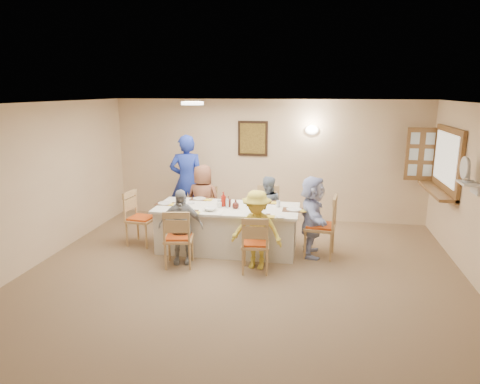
% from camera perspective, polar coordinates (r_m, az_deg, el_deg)
% --- Properties ---
extents(ground, '(7.00, 7.00, 0.00)m').
position_cam_1_polar(ground, '(6.02, -0.48, -12.95)').
color(ground, '#8F7259').
extents(room_walls, '(7.00, 7.00, 7.00)m').
position_cam_1_polar(room_walls, '(5.52, -0.51, 1.27)').
color(room_walls, beige).
rests_on(room_walls, ground).
extents(wall_picture, '(0.62, 0.05, 0.72)m').
position_cam_1_polar(wall_picture, '(8.91, 1.72, 7.15)').
color(wall_picture, black).
rests_on(wall_picture, room_walls).
extents(wall_sconce, '(0.26, 0.09, 0.18)m').
position_cam_1_polar(wall_sconce, '(8.78, 9.55, 8.18)').
color(wall_sconce, white).
rests_on(wall_sconce, room_walls).
extents(ceiling_light, '(0.36, 0.36, 0.05)m').
position_cam_1_polar(ceiling_light, '(7.09, -6.36, 11.69)').
color(ceiling_light, white).
rests_on(ceiling_light, room_walls).
extents(serving_hatch, '(0.06, 1.50, 1.15)m').
position_cam_1_polar(serving_hatch, '(8.10, 25.92, 3.73)').
color(serving_hatch, brown).
rests_on(serving_hatch, room_walls).
extents(hatch_sill, '(0.30, 1.50, 0.05)m').
position_cam_1_polar(hatch_sill, '(8.16, 24.73, 0.15)').
color(hatch_sill, brown).
rests_on(hatch_sill, room_walls).
extents(shutter_door, '(0.55, 0.04, 1.00)m').
position_cam_1_polar(shutter_door, '(8.76, 22.98, 4.66)').
color(shutter_door, brown).
rests_on(shutter_door, room_walls).
extents(fan_shelf, '(0.22, 0.36, 0.03)m').
position_cam_1_polar(fan_shelf, '(6.82, 28.14, 1.04)').
color(fan_shelf, white).
rests_on(fan_shelf, room_walls).
extents(desk_fan, '(0.30, 0.30, 0.28)m').
position_cam_1_polar(desk_fan, '(6.79, 28.04, 2.29)').
color(desk_fan, '#A5A5A8').
rests_on(desk_fan, fan_shelf).
extents(dining_table, '(2.40, 1.01, 0.76)m').
position_cam_1_polar(dining_table, '(7.32, -1.71, -4.87)').
color(dining_table, beige).
rests_on(dining_table, ground).
extents(chair_back_left, '(0.46, 0.46, 0.89)m').
position_cam_1_polar(chair_back_left, '(8.17, -4.69, -2.45)').
color(chair_back_left, tan).
rests_on(chair_back_left, ground).
extents(chair_back_right, '(0.49, 0.49, 0.95)m').
position_cam_1_polar(chair_back_right, '(7.95, 3.71, -2.68)').
color(chair_back_right, tan).
rests_on(chair_back_right, ground).
extents(chair_front_left, '(0.52, 0.52, 0.93)m').
position_cam_1_polar(chair_front_left, '(6.71, -8.18, -5.95)').
color(chair_front_left, tan).
rests_on(chair_front_left, ground).
extents(chair_front_right, '(0.47, 0.47, 0.89)m').
position_cam_1_polar(chair_front_right, '(6.45, 2.08, -6.80)').
color(chair_front_right, tan).
rests_on(chair_front_right, ground).
extents(chair_left_end, '(0.51, 0.51, 0.96)m').
position_cam_1_polar(chair_left_end, '(7.74, -13.04, -3.40)').
color(chair_left_end, tan).
rests_on(chair_left_end, ground).
extents(chair_right_end, '(0.55, 0.55, 1.04)m').
position_cam_1_polar(chair_right_end, '(7.13, 10.60, -4.42)').
color(chair_right_end, tan).
rests_on(chair_right_end, ground).
extents(diner_back_left, '(0.74, 0.56, 1.34)m').
position_cam_1_polar(diner_back_left, '(8.00, -4.93, -1.12)').
color(diner_back_left, brown).
rests_on(diner_back_left, ground).
extents(diner_back_right, '(0.66, 0.56, 1.17)m').
position_cam_1_polar(diner_back_right, '(7.81, 3.62, -2.12)').
color(diner_back_right, gray).
rests_on(diner_back_right, ground).
extents(diner_front_left, '(0.81, 0.55, 1.19)m').
position_cam_1_polar(diner_front_left, '(6.77, -7.90, -4.58)').
color(diner_front_left, '#9C9EA3').
rests_on(diner_front_left, ground).
extents(diner_front_right, '(0.90, 0.65, 1.23)m').
position_cam_1_polar(diner_front_right, '(6.51, 2.24, -5.07)').
color(diner_front_right, yellow).
rests_on(diner_front_right, ground).
extents(diner_right_end, '(1.29, 0.54, 1.34)m').
position_cam_1_polar(diner_right_end, '(7.09, 9.61, -3.21)').
color(diner_right_end, silver).
rests_on(diner_right_end, ground).
extents(caregiver, '(0.87, 0.74, 1.84)m').
position_cam_1_polar(caregiver, '(8.51, -7.08, 1.44)').
color(caregiver, '#1F34A6').
rests_on(caregiver, ground).
extents(placemat_fl, '(0.38, 0.28, 0.01)m').
position_cam_1_polar(placemat_fl, '(6.96, -7.29, -2.63)').
color(placemat_fl, '#472B19').
rests_on(placemat_fl, dining_table).
extents(plate_fl, '(0.23, 0.23, 0.01)m').
position_cam_1_polar(plate_fl, '(6.96, -7.29, -2.55)').
color(plate_fl, white).
rests_on(plate_fl, dining_table).
extents(napkin_fl, '(0.13, 0.13, 0.01)m').
position_cam_1_polar(napkin_fl, '(6.86, -5.98, -2.77)').
color(napkin_fl, yellow).
rests_on(napkin_fl, dining_table).
extents(placemat_fr, '(0.34, 0.25, 0.01)m').
position_cam_1_polar(placemat_fr, '(6.71, 2.56, -3.15)').
color(placemat_fr, '#472B19').
rests_on(placemat_fr, dining_table).
extents(plate_fr, '(0.24, 0.24, 0.01)m').
position_cam_1_polar(plate_fr, '(6.71, 2.56, -3.07)').
color(plate_fr, white).
rests_on(plate_fr, dining_table).
extents(napkin_fr, '(0.14, 0.14, 0.01)m').
position_cam_1_polar(napkin_fr, '(6.64, 4.05, -3.29)').
color(napkin_fr, yellow).
rests_on(napkin_fr, dining_table).
extents(placemat_bl, '(0.32, 0.24, 0.01)m').
position_cam_1_polar(placemat_bl, '(7.74, -5.44, -0.94)').
color(placemat_bl, '#472B19').
rests_on(placemat_bl, dining_table).
extents(plate_bl, '(0.23, 0.23, 0.01)m').
position_cam_1_polar(plate_bl, '(7.74, -5.45, -0.87)').
color(plate_bl, white).
rests_on(plate_bl, dining_table).
extents(napkin_bl, '(0.13, 0.13, 0.01)m').
position_cam_1_polar(napkin_bl, '(7.64, -4.24, -1.04)').
color(napkin_bl, yellow).
rests_on(napkin_bl, dining_table).
extents(placemat_br, '(0.36, 0.27, 0.01)m').
position_cam_1_polar(placemat_br, '(7.51, 3.41, -1.35)').
color(placemat_br, '#472B19').
rests_on(placemat_br, dining_table).
extents(plate_br, '(0.24, 0.24, 0.02)m').
position_cam_1_polar(plate_br, '(7.51, 3.42, -1.27)').
color(plate_br, white).
rests_on(plate_br, dining_table).
extents(napkin_br, '(0.15, 0.15, 0.01)m').
position_cam_1_polar(napkin_br, '(7.44, 4.75, -1.45)').
color(napkin_br, yellow).
rests_on(napkin_br, dining_table).
extents(placemat_le, '(0.33, 0.24, 0.01)m').
position_cam_1_polar(placemat_le, '(7.50, -9.98, -1.55)').
color(placemat_le, '#472B19').
rests_on(placemat_le, dining_table).
extents(plate_le, '(0.24, 0.24, 0.02)m').
position_cam_1_polar(plate_le, '(7.50, -9.99, -1.48)').
color(plate_le, white).
rests_on(plate_le, dining_table).
extents(napkin_le, '(0.15, 0.15, 0.01)m').
position_cam_1_polar(napkin_le, '(7.40, -8.81, -1.67)').
color(napkin_le, yellow).
rests_on(napkin_le, dining_table).
extents(placemat_re, '(0.37, 0.28, 0.01)m').
position_cam_1_polar(placemat_re, '(7.07, 7.20, -2.38)').
color(placemat_re, '#472B19').
rests_on(placemat_re, dining_table).
extents(plate_re, '(0.25, 0.25, 0.02)m').
position_cam_1_polar(plate_re, '(7.06, 7.20, -2.31)').
color(plate_re, white).
rests_on(plate_re, dining_table).
extents(napkin_re, '(0.14, 0.14, 0.01)m').
position_cam_1_polar(napkin_re, '(7.01, 8.65, -2.50)').
color(napkin_re, yellow).
rests_on(napkin_re, dining_table).
extents(teacup_a, '(0.16, 0.16, 0.10)m').
position_cam_1_polar(teacup_a, '(7.11, -8.34, -1.95)').
color(teacup_a, white).
rests_on(teacup_a, dining_table).
extents(teacup_b, '(0.11, 0.11, 0.09)m').
position_cam_1_polar(teacup_b, '(7.63, 2.10, -0.77)').
color(teacup_b, white).
rests_on(teacup_b, dining_table).
extents(bowl_a, '(0.26, 0.26, 0.05)m').
position_cam_1_polar(bowl_a, '(6.99, -3.98, -2.29)').
color(bowl_a, white).
rests_on(bowl_a, dining_table).
extents(bowl_b, '(0.28, 0.28, 0.06)m').
position_cam_1_polar(bowl_b, '(7.35, 1.60, -1.44)').
color(bowl_b, white).
rests_on(bowl_b, dining_table).
extents(condiment_ketchup, '(0.16, 0.16, 0.25)m').
position_cam_1_polar(condiment_ketchup, '(7.22, -2.21, -0.94)').
color(condiment_ketchup, '#A81C0E').
rests_on(condiment_ketchup, dining_table).
extents(condiment_brown, '(0.09, 0.09, 0.18)m').
position_cam_1_polar(condiment_brown, '(7.20, -1.56, -1.26)').
color(condiment_brown, '#4A1A13').
rests_on(condiment_brown, dining_table).
extents(condiment_malt, '(0.19, 0.19, 0.15)m').
position_cam_1_polar(condiment_malt, '(7.09, -0.58, -1.62)').
color(condiment_malt, '#4A1A13').
rests_on(condiment_malt, dining_table).
extents(drinking_glass, '(0.06, 0.06, 0.09)m').
position_cam_1_polar(drinking_glass, '(7.27, -2.81, -1.41)').
color(drinking_glass, silver).
rests_on(drinking_glass, dining_table).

